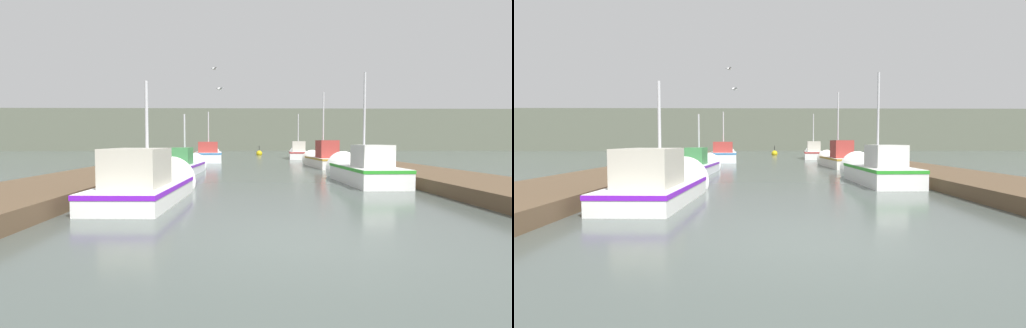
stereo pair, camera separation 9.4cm
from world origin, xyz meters
TOP-DOWN VIEW (x-y plane):
  - ground_plane at (0.00, 0.00)m, footprint 200.00×200.00m
  - dock_left at (-5.95, 16.00)m, footprint 2.96×40.00m
  - dock_right at (5.95, 16.00)m, footprint 2.96×40.00m
  - distant_shore_ridge at (0.00, 60.78)m, footprint 120.00×16.00m
  - fishing_boat_0 at (-3.19, 4.38)m, footprint 1.82×4.92m
  - fishing_boat_1 at (3.39, 8.54)m, footprint 1.70×5.15m
  - fishing_boat_2 at (-3.55, 12.77)m, footprint 1.55×4.68m
  - fishing_boat_3 at (3.60, 17.05)m, footprint 1.61×5.43m
  - fishing_boat_4 at (-3.40, 22.51)m, footprint 2.05×4.50m
  - fishing_boat_5 at (3.66, 28.18)m, footprint 2.03×6.35m
  - mooring_piling_0 at (4.70, 33.33)m, footprint 0.23×0.23m
  - mooring_piling_1 at (-4.60, 28.30)m, footprint 0.36×0.36m
  - channel_buoy at (0.60, 35.44)m, footprint 0.62×0.62m
  - seagull_lead at (-2.06, 14.31)m, footprint 0.40×0.52m
  - seagull_1 at (-2.67, 18.56)m, footprint 0.41×0.52m

SIDE VIEW (x-z plane):
  - ground_plane at x=0.00m, z-range 0.00..0.00m
  - channel_buoy at x=0.60m, z-range -0.39..0.74m
  - dock_left at x=-5.95m, z-range 0.00..0.37m
  - dock_right at x=5.95m, z-range 0.00..0.37m
  - fishing_boat_2 at x=-3.55m, z-range -1.20..1.89m
  - fishing_boat_0 at x=-3.19m, z-range -1.34..2.14m
  - fishing_boat_1 at x=3.39m, z-range -1.72..2.58m
  - fishing_boat_5 at x=3.66m, z-range -1.61..2.51m
  - fishing_boat_3 at x=3.60m, z-range -1.83..2.74m
  - fishing_boat_4 at x=-3.40m, z-range -1.52..2.48m
  - mooring_piling_0 at x=4.70m, z-range 0.01..0.99m
  - mooring_piling_1 at x=-4.60m, z-range 0.01..1.27m
  - distant_shore_ridge at x=0.00m, z-range 0.00..6.21m
  - seagull_lead at x=-2.06m, z-range 3.99..4.12m
  - seagull_1 at x=-2.67m, z-range 5.74..5.87m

